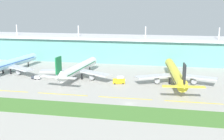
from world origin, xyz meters
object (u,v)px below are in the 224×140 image
(airliner_nearest, at_px, (8,64))
(airliner_near_middle, at_px, (78,69))
(baggage_cart, at_px, (37,78))
(fuel_truck, at_px, (119,80))
(airliner_far_middle, at_px, (175,73))
(pushback_tug, at_px, (35,77))

(airliner_nearest, xyz_separation_m, airliner_near_middle, (52.33, -4.48, -0.01))
(baggage_cart, bearing_deg, airliner_near_middle, 17.33)
(fuel_truck, bearing_deg, airliner_far_middle, 11.61)
(airliner_nearest, relative_size, airliner_far_middle, 0.95)
(pushback_tug, xyz_separation_m, baggage_cart, (2.09, -0.91, 0.16))
(airliner_far_middle, height_order, fuel_truck, airliner_far_middle)
(airliner_near_middle, distance_m, airliner_far_middle, 61.42)
(airliner_far_middle, xyz_separation_m, fuel_truck, (-33.11, -6.80, -4.20))
(airliner_nearest, distance_m, pushback_tug, 28.35)
(airliner_near_middle, distance_m, pushback_tug, 28.25)
(fuel_truck, bearing_deg, pushback_tug, 179.23)
(pushback_tug, bearing_deg, airliner_nearest, 156.06)
(airliner_far_middle, xyz_separation_m, baggage_cart, (-86.22, -6.97, -5.19))
(fuel_truck, height_order, pushback_tug, fuel_truck)
(fuel_truck, bearing_deg, airliner_near_middle, 165.04)
(fuel_truck, xyz_separation_m, baggage_cart, (-53.11, -0.17, -1.00))
(airliner_nearest, distance_m, airliner_near_middle, 52.52)
(pushback_tug, bearing_deg, baggage_cart, -23.69)
(airliner_nearest, xyz_separation_m, pushback_tug, (25.45, -11.30, -5.35))
(airliner_far_middle, xyz_separation_m, pushback_tug, (-88.30, -6.06, -5.36))
(airliner_near_middle, relative_size, airliner_far_middle, 0.85)
(airliner_nearest, relative_size, airliner_near_middle, 1.12)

